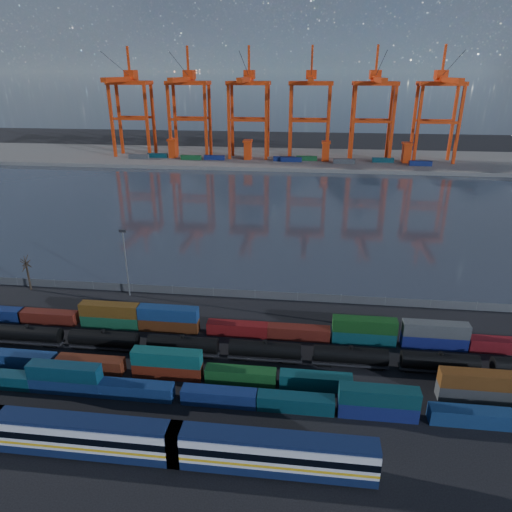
# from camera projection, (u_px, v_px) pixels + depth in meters

# --- Properties ---
(ground) EXTENTS (700.00, 700.00, 0.00)m
(ground) POSITION_uv_depth(u_px,v_px,m) (236.00, 370.00, 82.00)
(ground) COLOR black
(ground) RESTS_ON ground
(harbor_water) EXTENTS (700.00, 700.00, 0.00)m
(harbor_water) POSITION_uv_depth(u_px,v_px,m) (279.00, 208.00, 178.64)
(harbor_water) COLOR #2A313D
(harbor_water) RESTS_ON ground
(far_quay) EXTENTS (700.00, 70.00, 2.00)m
(far_quay) POSITION_uv_depth(u_px,v_px,m) (291.00, 159.00, 274.91)
(far_quay) COLOR #514F4C
(far_quay) RESTS_ON ground
(distant_mountains) EXTENTS (2470.00, 1100.00, 520.00)m
(distant_mountains) POSITION_uv_depth(u_px,v_px,m) (333.00, 14.00, 1465.00)
(distant_mountains) COLOR #1E2630
(distant_mountains) RESTS_ON ground
(passenger_train) EXTENTS (79.79, 3.43, 5.89)m
(passenger_train) POSITION_uv_depth(u_px,v_px,m) (84.00, 436.00, 62.99)
(passenger_train) COLOR silver
(passenger_train) RESTS_ON ground
(container_row_south) EXTENTS (139.69, 2.47, 5.26)m
(container_row_south) POSITION_uv_depth(u_px,v_px,m) (218.00, 394.00, 73.05)
(container_row_south) COLOR #363A3B
(container_row_south) RESTS_ON ground
(container_row_mid) EXTENTS (140.75, 2.48, 5.28)m
(container_row_mid) POSITION_uv_depth(u_px,v_px,m) (307.00, 378.00, 76.88)
(container_row_mid) COLOR #434549
(container_row_mid) RESTS_ON ground
(container_row_north) EXTENTS (141.38, 2.51, 5.36)m
(container_row_north) POSITION_uv_depth(u_px,v_px,m) (242.00, 326.00, 92.09)
(container_row_north) COLOR #0F234D
(container_row_north) RESTS_ON ground
(tanker_string) EXTENTS (122.20, 2.94, 4.21)m
(tanker_string) POSITION_uv_depth(u_px,v_px,m) (224.00, 348.00, 84.77)
(tanker_string) COLOR black
(tanker_string) RESTS_ON ground
(waterfront_fence) EXTENTS (160.12, 0.12, 2.20)m
(waterfront_fence) POSITION_uv_depth(u_px,v_px,m) (255.00, 294.00, 107.40)
(waterfront_fence) COLOR #595B5E
(waterfront_fence) RESTS_ON ground
(bare_tree) EXTENTS (2.42, 2.37, 8.90)m
(bare_tree) POSITION_uv_depth(u_px,v_px,m) (28.00, 273.00, 110.36)
(bare_tree) COLOR black
(bare_tree) RESTS_ON ground
(yard_light_mast) EXTENTS (1.60, 0.40, 16.60)m
(yard_light_mast) POSITION_uv_depth(u_px,v_px,m) (126.00, 260.00, 105.72)
(yard_light_mast) COLOR slate
(yard_light_mast) RESTS_ON ground
(gantry_cranes) EXTENTS (199.35, 46.75, 63.31)m
(gantry_cranes) POSITION_uv_depth(u_px,v_px,m) (279.00, 93.00, 255.38)
(gantry_cranes) COLOR red
(gantry_cranes) RESTS_ON ground
(quay_containers) EXTENTS (172.58, 10.99, 2.60)m
(quay_containers) POSITION_uv_depth(u_px,v_px,m) (271.00, 159.00, 261.87)
(quay_containers) COLOR navy
(quay_containers) RESTS_ON far_quay
(straddle_carriers) EXTENTS (140.00, 7.00, 11.10)m
(straddle_carriers) POSITION_uv_depth(u_px,v_px,m) (286.00, 150.00, 263.42)
(straddle_carriers) COLOR red
(straddle_carriers) RESTS_ON far_quay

